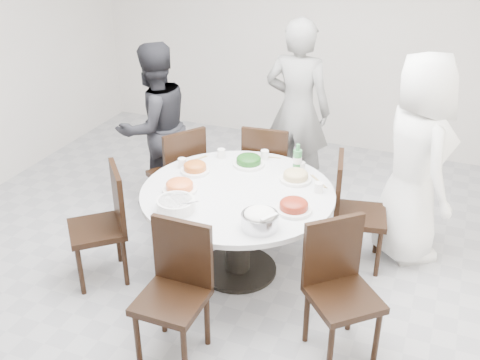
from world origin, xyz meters
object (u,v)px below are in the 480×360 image
at_px(chair_ne, 360,213).
at_px(chair_s, 171,298).
at_px(soup_bowl, 176,205).
at_px(rice_bowl, 260,221).
at_px(chair_n, 269,169).
at_px(diner_middle, 297,110).
at_px(diner_right, 416,160).
at_px(dining_table, 238,232).
at_px(chair_nw, 176,173).
at_px(chair_sw, 96,227).
at_px(diner_left, 155,127).
at_px(beverage_bottle, 297,158).
at_px(chair_se, 344,296).

bearing_deg(chair_ne, chair_s, 137.68).
bearing_deg(soup_bowl, rice_bowl, -0.29).
distance_m(chair_n, soup_bowl, 1.47).
distance_m(chair_ne, diner_middle, 1.38).
distance_m(chair_ne, diner_right, 0.62).
xyz_separation_m(dining_table, chair_nw, (-0.85, 0.58, 0.10)).
xyz_separation_m(chair_nw, chair_s, (0.80, -1.61, 0.00)).
distance_m(dining_table, chair_sw, 1.11).
relative_size(diner_left, soup_bowl, 5.79).
distance_m(soup_bowl, beverage_bottle, 1.12).
height_order(chair_sw, diner_left, diner_left).
xyz_separation_m(dining_table, beverage_bottle, (0.33, 0.49, 0.50)).
distance_m(chair_se, rice_bowl, 0.74).
height_order(chair_ne, chair_sw, same).
bearing_deg(diner_left, chair_se, 84.71).
bearing_deg(chair_n, chair_s, 85.13).
height_order(chair_n, diner_middle, diner_middle).
height_order(dining_table, rice_bowl, rice_bowl).
relative_size(chair_n, diner_left, 0.59).
bearing_deg(dining_table, diner_left, 145.85).
relative_size(diner_right, diner_middle, 0.98).
bearing_deg(chair_se, diner_left, 105.16).
distance_m(rice_bowl, beverage_bottle, 0.93).
bearing_deg(dining_table, chair_nw, 145.70).
relative_size(chair_nw, diner_left, 0.59).
height_order(diner_right, beverage_bottle, diner_right).
bearing_deg(chair_sw, rice_bowl, 50.50).
bearing_deg(chair_s, chair_sw, 150.04).
bearing_deg(rice_bowl, beverage_bottle, 90.76).
bearing_deg(chair_ne, soup_bowl, 116.99).
distance_m(diner_middle, rice_bowl, 1.96).
height_order(chair_s, soup_bowl, chair_s).
distance_m(dining_table, chair_ne, 1.01).
relative_size(diner_right, soup_bowl, 6.31).
distance_m(chair_se, soup_bowl, 1.33).
height_order(chair_n, chair_nw, same).
bearing_deg(chair_sw, diner_middle, 111.16).
relative_size(dining_table, diner_middle, 0.83).
xyz_separation_m(chair_ne, chair_sw, (-1.87, -0.97, 0.00)).
relative_size(chair_nw, chair_se, 1.00).
distance_m(chair_n, diner_right, 1.38).
xyz_separation_m(chair_n, diner_right, (1.30, -0.18, 0.40)).
relative_size(dining_table, soup_bowl, 5.39).
relative_size(chair_n, chair_sw, 1.00).
bearing_deg(chair_ne, chair_sw, 106.50).
relative_size(dining_table, diner_right, 0.85).
bearing_deg(chair_nw, soup_bowl, 61.28).
relative_size(chair_sw, diner_left, 0.59).
bearing_deg(soup_bowl, diner_right, 38.98).
bearing_deg(soup_bowl, chair_sw, -175.77).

